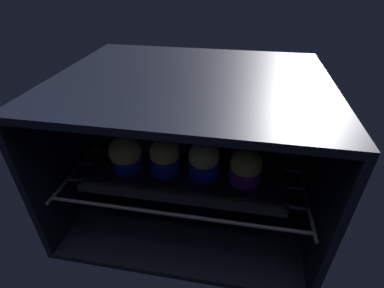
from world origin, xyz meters
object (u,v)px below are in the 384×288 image
at_px(muffin_row0_col0, 126,154).
at_px(muffin_row1_col2, 209,140).
at_px(muffin_row1_col1, 174,138).
at_px(muffin_row1_col3, 245,144).
at_px(muffin_row2_col1, 180,120).
at_px(muffin_row2_col3, 246,126).
at_px(muffin_row0_col2, 204,160).
at_px(baking_tray, 192,153).
at_px(muffin_row0_col1, 165,157).
at_px(muffin_row1_col0, 140,133).
at_px(muffin_row2_col2, 215,124).
at_px(muffin_row2_col0, 150,117).
at_px(muffin_row0_col3, 246,167).

distance_m(muffin_row0_col0, muffin_row1_col2, 0.20).
distance_m(muffin_row1_col1, muffin_row1_col3, 0.18).
xyz_separation_m(muffin_row0_col0, muffin_row1_col2, (0.18, 0.10, -0.00)).
relative_size(muffin_row2_col1, muffin_row2_col3, 0.97).
bearing_deg(muffin_row0_col2, baking_tray, 115.93).
bearing_deg(muffin_row2_col1, muffin_row0_col2, -62.73).
xyz_separation_m(muffin_row1_col2, muffin_row2_col1, (-0.09, 0.09, 0.00)).
xyz_separation_m(muffin_row0_col0, muffin_row0_col1, (0.09, 0.01, -0.00)).
bearing_deg(muffin_row0_col0, muffin_row1_col0, 89.10).
xyz_separation_m(baking_tray, muffin_row1_col0, (-0.14, 0.00, 0.05)).
bearing_deg(muffin_row2_col3, muffin_row0_col2, -117.62).
bearing_deg(muffin_row1_col3, baking_tray, -178.21).
relative_size(muffin_row0_col0, muffin_row2_col2, 1.06).
bearing_deg(baking_tray, muffin_row1_col2, 4.35).
height_order(muffin_row2_col0, muffin_row2_col1, same).
distance_m(muffin_row0_col1, muffin_row0_col3, 0.18).
relative_size(muffin_row0_col0, muffin_row2_col1, 1.01).
bearing_deg(muffin_row2_col2, muffin_row1_col2, -93.14).
xyz_separation_m(muffin_row2_col0, muffin_row2_col1, (0.09, -0.00, -0.00)).
relative_size(baking_tray, muffin_row1_col2, 5.11).
bearing_deg(muffin_row2_col1, muffin_row1_col1, -88.51).
relative_size(muffin_row1_col3, muffin_row2_col2, 1.00).
bearing_deg(muffin_row1_col0, muffin_row2_col3, 17.79).
bearing_deg(muffin_row1_col1, muffin_row2_col2, 44.12).
bearing_deg(muffin_row2_col2, muffin_row0_col1, -118.19).
distance_m(muffin_row1_col0, muffin_row1_col3, 0.27).
distance_m(muffin_row1_col0, muffin_row2_col1, 0.13).
bearing_deg(muffin_row0_col1, muffin_row1_col1, 89.40).
bearing_deg(muffin_row2_col0, muffin_row0_col3, -34.48).
relative_size(muffin_row0_col0, muffin_row0_col1, 1.01).
height_order(muffin_row0_col1, muffin_row1_col1, muffin_row0_col1).
xyz_separation_m(muffin_row0_col3, muffin_row2_col0, (-0.27, 0.19, 0.00)).
height_order(muffin_row2_col1, muffin_row2_col3, muffin_row2_col3).
xyz_separation_m(muffin_row1_col1, muffin_row1_col3, (0.18, 0.01, 0.00)).
xyz_separation_m(muffin_row0_col2, muffin_row1_col1, (-0.09, 0.09, -0.00)).
bearing_deg(muffin_row0_col0, muffin_row2_col3, 33.61).
xyz_separation_m(muffin_row0_col2, muffin_row2_col0, (-0.18, 0.18, -0.00)).
xyz_separation_m(baking_tray, muffin_row2_col0, (-0.14, 0.09, 0.04)).
xyz_separation_m(muffin_row1_col0, muffin_row2_col3, (0.27, 0.09, -0.00)).
distance_m(muffin_row1_col3, muffin_row2_col2, 0.12).
relative_size(muffin_row0_col2, muffin_row0_col3, 1.07).
bearing_deg(muffin_row2_col3, muffin_row1_col1, -153.83).
xyz_separation_m(baking_tray, muffin_row0_col2, (0.04, -0.09, 0.05)).
relative_size(muffin_row2_col2, muffin_row2_col3, 0.93).
distance_m(muffin_row1_col0, muffin_row2_col3, 0.28).
xyz_separation_m(muffin_row0_col0, muffin_row2_col1, (0.09, 0.18, -0.00)).
distance_m(muffin_row0_col3, muffin_row2_col0, 0.33).
xyz_separation_m(baking_tray, muffin_row0_col0, (-0.14, -0.09, 0.04)).
relative_size(muffin_row0_col0, muffin_row1_col3, 1.06).
relative_size(muffin_row1_col1, muffin_row2_col1, 0.97).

